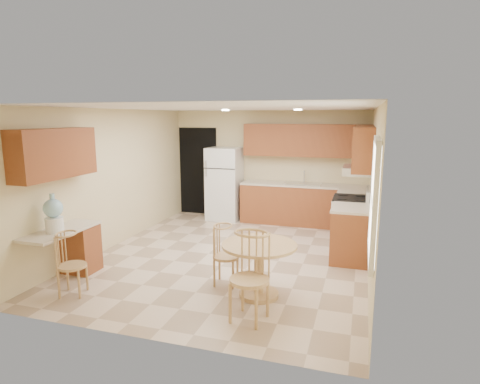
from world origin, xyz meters
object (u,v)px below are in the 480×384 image
(refrigerator, at_px, (225,184))
(water_crock, at_px, (54,215))
(chair_table_a, at_px, (224,251))
(chair_desk, at_px, (67,260))
(dining_table, at_px, (259,262))
(chair_table_b, at_px, (247,272))
(stove, at_px, (350,221))

(refrigerator, xyz_separation_m, water_crock, (-1.05, -4.21, 0.18))
(chair_table_a, distance_m, chair_desk, 2.07)
(dining_table, height_order, chair_table_b, chair_table_b)
(refrigerator, bearing_deg, water_crock, -104.00)
(chair_table_a, xyz_separation_m, water_crock, (-2.30, -0.61, 0.49))
(stove, distance_m, water_crock, 4.96)
(chair_table_a, xyz_separation_m, chair_desk, (-1.85, -0.93, -0.01))
(refrigerator, bearing_deg, chair_table_a, -70.82)
(dining_table, relative_size, chair_table_a, 1.15)
(refrigerator, xyz_separation_m, stove, (2.88, -1.22, -0.36))
(chair_table_a, distance_m, water_crock, 2.43)
(dining_table, relative_size, chair_table_b, 0.94)
(chair_table_a, bearing_deg, chair_table_b, 28.95)
(stove, height_order, chair_table_a, stove)
(stove, bearing_deg, water_crock, -142.70)
(refrigerator, relative_size, dining_table, 1.69)
(dining_table, bearing_deg, chair_table_b, -86.19)
(refrigerator, height_order, stove, refrigerator)
(chair_table_b, bearing_deg, dining_table, -76.92)
(chair_table_b, height_order, water_crock, water_crock)
(chair_table_a, height_order, chair_desk, chair_table_a)
(stove, distance_m, chair_table_b, 3.46)
(dining_table, distance_m, water_crock, 2.94)
(stove, distance_m, dining_table, 2.77)
(chair_table_a, relative_size, chair_table_b, 0.82)
(refrigerator, relative_size, chair_table_a, 1.95)
(stove, bearing_deg, chair_table_b, -107.22)
(chair_table_b, xyz_separation_m, chair_desk, (-2.45, -0.01, -0.12))
(dining_table, relative_size, water_crock, 1.81)
(refrigerator, bearing_deg, dining_table, -64.44)
(stove, height_order, chair_table_b, stove)
(chair_table_a, bearing_deg, dining_table, 68.80)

